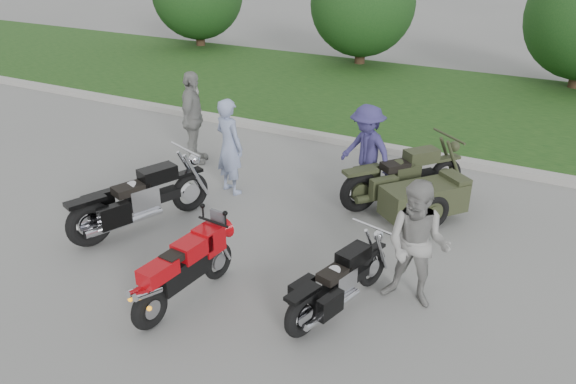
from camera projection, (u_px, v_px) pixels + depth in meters
The scene contains 12 objects.
ground at pixel (206, 276), 8.16m from camera, with size 80.00×80.00×0.00m, color gray.
curb at pixel (360, 144), 12.90m from camera, with size 60.00×0.30×0.15m, color #A6A39C.
grass_strip at pixel (413, 99), 16.20m from camera, with size 60.00×8.00×0.14m, color #3A5F20.
tree_mid_left at pixel (363, 3), 19.23m from camera, with size 3.60×3.60×4.00m.
sportbike_red at pixel (183, 269), 7.38m from camera, with size 0.42×1.89×0.90m.
cruiser_left at pixel (136, 202), 9.22m from camera, with size 1.06×2.47×0.99m.
cruiser_right at pixel (336, 285), 7.26m from camera, with size 0.65×2.02×0.79m.
cruiser_sidecar at pixel (413, 190), 9.73m from camera, with size 2.11×2.36×0.99m.
person_stripe at pixel (229, 146), 10.39m from camera, with size 0.67×0.44×1.82m, color #8C99BF.
person_grey at pixel (417, 245), 7.23m from camera, with size 0.86×0.67×1.77m, color gray.
person_denim at pixel (366, 151), 10.26m from camera, with size 1.13×0.65×1.75m, color navy.
person_back at pixel (193, 118), 11.69m from camera, with size 1.15×0.48×1.96m, color gray.
Camera 1 is at (4.30, -5.46, 4.62)m, focal length 35.00 mm.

